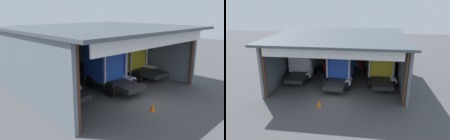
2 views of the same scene
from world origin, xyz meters
TOP-DOWN VIEW (x-y plane):
  - ground_plane at (0.00, 0.00)m, footprint 80.00×80.00m
  - workshop_shed at (0.00, 5.97)m, footprint 12.67×11.87m
  - truck_white_left_bay at (-4.25, 5.89)m, footprint 2.73×5.46m
  - truck_blue_center_right_bay at (0.14, 4.39)m, footprint 2.66×5.16m
  - truck_yellow_right_bay at (4.22, 5.41)m, footprint 2.80×5.15m
  - oil_drum at (2.11, 9.88)m, footprint 0.58×0.58m
  - tool_cart at (-2.03, 8.68)m, footprint 0.90×0.60m
  - traffic_cone at (-0.89, -0.83)m, footprint 0.36×0.36m

SIDE VIEW (x-z plane):
  - ground_plane at x=0.00m, z-range 0.00..0.00m
  - traffic_cone at x=-0.89m, z-range 0.00..0.56m
  - oil_drum at x=2.11m, z-range 0.00..0.94m
  - tool_cart at x=-2.03m, z-range 0.00..1.00m
  - truck_white_left_bay at x=-4.25m, z-range 0.09..3.37m
  - truck_yellow_right_bay at x=4.22m, z-range 0.07..3.50m
  - truck_blue_center_right_bay at x=0.14m, z-range 0.09..3.57m
  - workshop_shed at x=0.00m, z-range 0.99..5.92m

